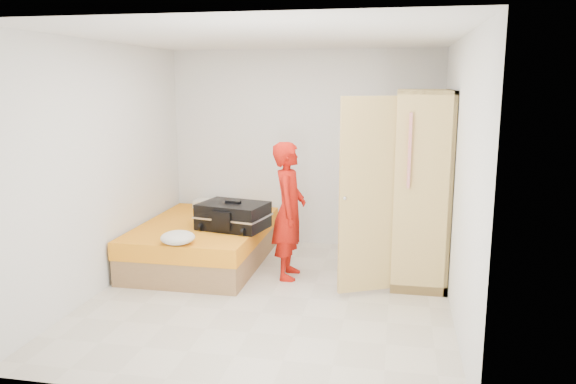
% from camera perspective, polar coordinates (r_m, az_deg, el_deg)
% --- Properties ---
extents(room, '(4.00, 4.02, 2.60)m').
position_cam_1_polar(room, '(5.59, -1.78, 2.02)').
color(room, beige).
rests_on(room, ground).
extents(bed, '(1.42, 2.02, 0.50)m').
position_cam_1_polar(bed, '(6.95, -8.54, -5.12)').
color(bed, '#977044').
rests_on(bed, ground).
extents(wardrobe, '(1.12, 1.44, 2.10)m').
position_cam_1_polar(wardrobe, '(6.33, 12.93, 0.07)').
color(wardrobe, '#D6B468').
rests_on(wardrobe, ground).
extents(person, '(0.39, 0.58, 1.54)m').
position_cam_1_polar(person, '(6.26, 0.11, -1.91)').
color(person, red).
rests_on(person, ground).
extents(suitcase, '(0.87, 0.71, 0.33)m').
position_cam_1_polar(suitcase, '(6.57, -5.60, -2.42)').
color(suitcase, black).
rests_on(suitcase, bed).
extents(round_cushion, '(0.36, 0.36, 0.14)m').
position_cam_1_polar(round_cushion, '(6.05, -11.14, -4.57)').
color(round_cushion, beige).
rests_on(round_cushion, bed).
extents(pillow, '(0.55, 0.30, 0.10)m').
position_cam_1_polar(pillow, '(7.70, -7.45, -1.20)').
color(pillow, beige).
rests_on(pillow, bed).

